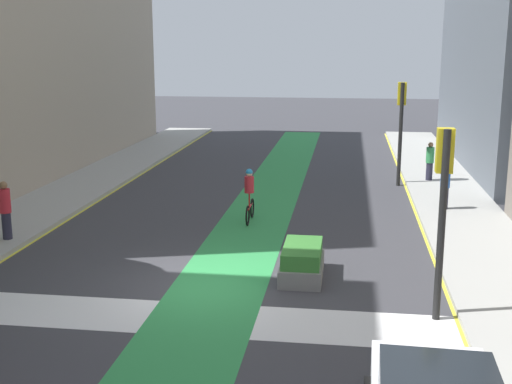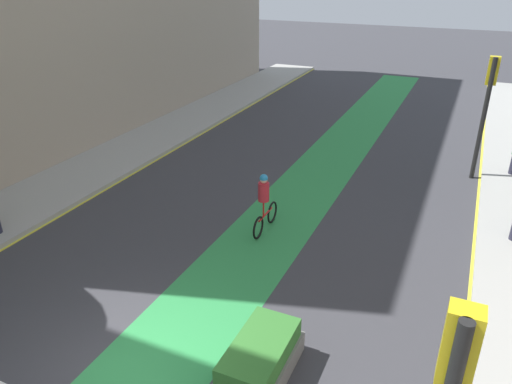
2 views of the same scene
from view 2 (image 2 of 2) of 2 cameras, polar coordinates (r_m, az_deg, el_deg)
name	(u,v)px [view 2 (image 2 of 2)]	position (r m, az deg, el deg)	size (l,w,h in m)	color
ground_plane	(125,375)	(10.40, -15.06, -19.89)	(120.00, 120.00, 0.00)	#38383D
bike_lane_paint	(142,381)	(10.20, -13.16, -20.70)	(2.40, 60.00, 0.01)	#2D8C47
traffic_signal_far_right	(488,95)	(18.96, 25.44, 10.14)	(0.35, 0.52, 4.36)	black
cyclist_in_lane	(264,202)	(14.07, 0.99, -1.16)	(0.32, 1.73, 1.86)	black
median_planter	(260,361)	(9.76, 0.45, -19.12)	(1.07, 2.12, 0.85)	slate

